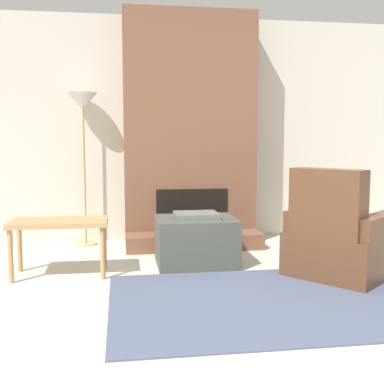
{
  "coord_description": "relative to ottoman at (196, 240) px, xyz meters",
  "views": [
    {
      "loc": [
        -0.79,
        -2.67,
        1.18
      ],
      "look_at": [
        0.0,
        2.59,
        0.6
      ],
      "focal_mm": 45.0,
      "sensor_mm": 36.0,
      "label": 1
    }
  ],
  "objects": [
    {
      "name": "wall_back",
      "position": [
        0.09,
        1.3,
        1.07
      ],
      "size": [
        6.88,
        0.06,
        2.6
      ],
      "primitive_type": "cube",
      "color": "beige",
      "rests_on": "ground_plane"
    },
    {
      "name": "floor_lamp_left",
      "position": [
        -1.1,
        1.06,
        1.23
      ],
      "size": [
        0.32,
        0.32,
        1.7
      ],
      "color": "tan",
      "rests_on": "ground_plane"
    },
    {
      "name": "armchair",
      "position": [
        1.17,
        -0.57,
        0.05
      ],
      "size": [
        1.15,
        1.14,
        0.95
      ],
      "rotation": [
        0.0,
        0.0,
        2.25
      ],
      "color": "brown",
      "rests_on": "ground_plane"
    },
    {
      "name": "fireplace",
      "position": [
        0.09,
        1.03,
        1.0
      ],
      "size": [
        1.48,
        0.8,
        2.6
      ],
      "color": "brown",
      "rests_on": "ground_plane"
    },
    {
      "name": "area_rug",
      "position": [
        0.36,
        -1.13,
        -0.23
      ],
      "size": [
        2.32,
        1.62,
        0.01
      ],
      "primitive_type": "cube",
      "color": "#4C5670",
      "rests_on": "ground_plane"
    },
    {
      "name": "ground_plane",
      "position": [
        0.09,
        -1.76,
        -0.23
      ],
      "size": [
        24.0,
        24.0,
        0.0
      ],
      "primitive_type": "plane",
      "color": "beige"
    },
    {
      "name": "side_table",
      "position": [
        -1.23,
        -0.18,
        0.19
      ],
      "size": [
        0.83,
        0.44,
        0.49
      ],
      "color": "tan",
      "rests_on": "ground_plane"
    },
    {
      "name": "ottoman",
      "position": [
        0.0,
        0.0,
        0.0
      ],
      "size": [
        0.74,
        0.61,
        0.5
      ],
      "color": "#474C42",
      "rests_on": "ground_plane"
    }
  ]
}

